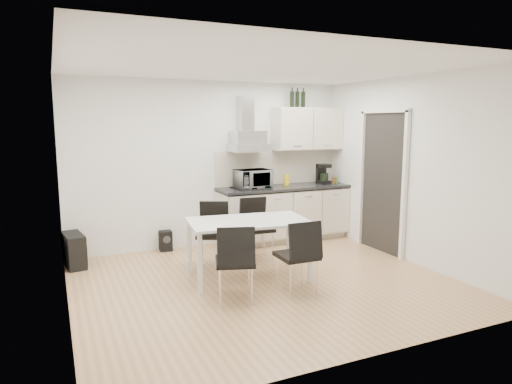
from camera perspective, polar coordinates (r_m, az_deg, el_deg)
ground at (r=5.76m, az=1.11°, el=-11.24°), size 4.50×4.50×0.00m
wall_back at (r=7.30m, az=-5.60°, el=3.47°), size 4.50×0.10×2.60m
wall_front at (r=3.76m, az=14.30°, el=-1.78°), size 4.50×0.10×2.60m
wall_left at (r=4.94m, az=-23.19°, el=0.25°), size 0.10×4.00×2.60m
wall_right at (r=6.72m, az=18.77°, el=2.59°), size 0.10×4.00×2.60m
ceiling at (r=5.45m, az=1.19°, el=15.41°), size 4.50×4.50×0.00m
doorway at (r=7.14m, az=15.44°, el=1.05°), size 0.08×1.04×2.10m
kitchenette at (r=7.58m, az=3.63°, el=0.12°), size 2.22×0.64×2.52m
dining_table at (r=5.74m, az=-0.95°, el=-4.28°), size 1.57×1.02×0.75m
chair_far_left at (r=6.27m, az=-5.42°, el=-5.39°), size 0.61×0.64×0.88m
chair_far_right at (r=6.56m, az=0.15°, el=-4.71°), size 0.48×0.53×0.88m
chair_near_left at (r=5.08m, az=-2.65°, el=-8.79°), size 0.57×0.61×0.88m
chair_near_right at (r=5.30m, az=5.10°, el=-8.03°), size 0.44×0.50×0.88m
guitar_amp at (r=6.77m, az=-21.80°, el=-6.76°), size 0.32×0.58×0.46m
floor_speaker at (r=7.19m, az=-11.24°, el=-6.01°), size 0.19×0.17×0.31m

